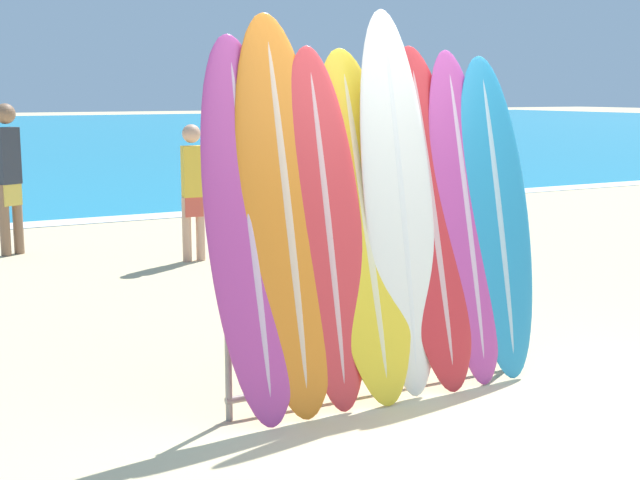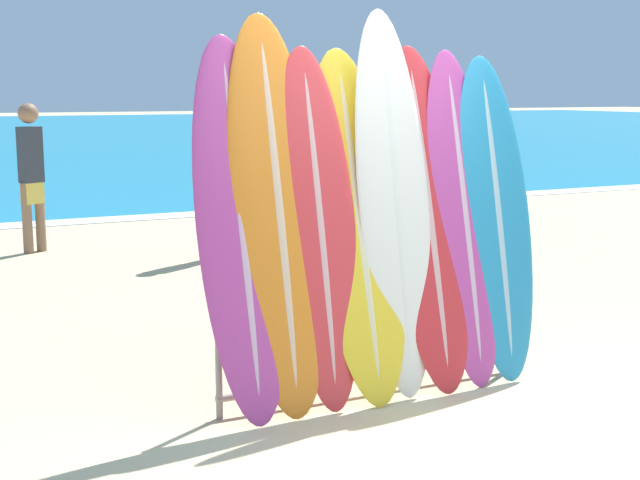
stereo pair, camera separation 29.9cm
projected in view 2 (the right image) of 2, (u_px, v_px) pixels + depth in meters
name	position (u px, v px, depth m)	size (l,w,h in m)	color
ground_plane	(490.00, 427.00, 5.01)	(160.00, 160.00, 0.00)	#CCB789
surfboard_rack	(376.00, 323.00, 5.51)	(2.11, 0.04, 0.83)	gray
surfboard_slot_0	(241.00, 228.00, 5.07)	(0.53, 0.63, 2.20)	#B23D8E
surfboard_slot_1	(278.00, 214.00, 5.16)	(0.58, 0.62, 2.33)	orange
surfboard_slot_2	(319.00, 227.00, 5.26)	(0.49, 0.56, 2.14)	red
surfboard_slot_3	(358.00, 224.00, 5.40)	(0.58, 0.67, 2.14)	yellow
surfboard_slot_4	(394.00, 203.00, 5.47)	(0.50, 0.54, 2.38)	silver
surfboard_slot_5	(428.00, 217.00, 5.61)	(0.55, 0.64, 2.17)	red
surfboard_slot_6	(463.00, 217.00, 5.71)	(0.49, 0.58, 2.14)	#B23D8E
surfboard_slot_7	(496.00, 217.00, 5.81)	(0.54, 0.54, 2.11)	teal
person_near_water	(31.00, 172.00, 10.32)	(0.30, 0.25, 1.74)	#846047
person_mid_beach	(210.00, 187.00, 9.86)	(0.26, 0.20, 1.51)	tan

